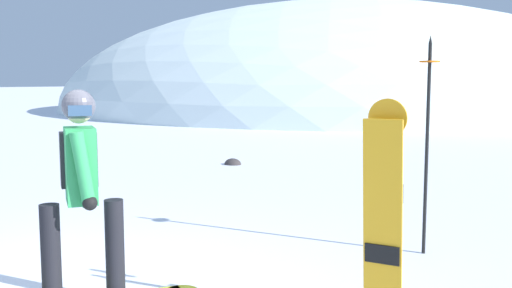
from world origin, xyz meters
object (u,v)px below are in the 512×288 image
object	(u,v)px
piste_marker_near	(427,132)
spare_snowboard	(383,212)
snowboarder_main	(81,192)
rock_dark	(233,165)

from	to	relation	value
piste_marker_near	spare_snowboard	bearing A→B (deg)	-87.28
spare_snowboard	piste_marker_near	bearing A→B (deg)	92.72
snowboarder_main	spare_snowboard	distance (m)	2.30
snowboarder_main	piste_marker_near	size ratio (longest dim) A/B	0.77
snowboarder_main	piste_marker_near	distance (m)	3.41
piste_marker_near	rock_dark	bearing A→B (deg)	137.67
snowboarder_main	spare_snowboard	size ratio (longest dim) A/B	1.03
snowboarder_main	rock_dark	xyz separation A→B (m)	(-2.85, 7.17, -0.92)
spare_snowboard	piste_marker_near	size ratio (longest dim) A/B	0.74
spare_snowboard	piste_marker_near	world-z (taller)	piste_marker_near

